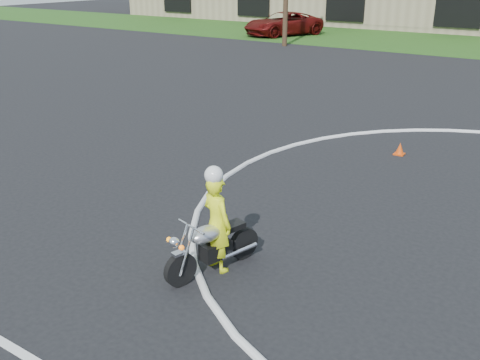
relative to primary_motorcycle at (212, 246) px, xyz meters
The scene contains 3 objects.
primary_motorcycle is the anchor object (origin of this frame).
rider_primary_grp 0.39m from the primary_motorcycle, 87.59° to the left, with size 0.63×0.50×1.66m.
pickup_grp 30.01m from the primary_motorcycle, 117.20° to the left, with size 4.46×5.98×1.51m.
Camera 1 is at (0.31, -6.83, 4.26)m, focal length 40.00 mm.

